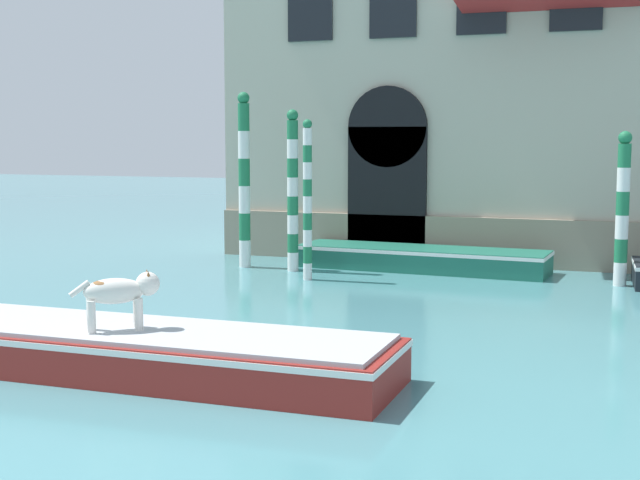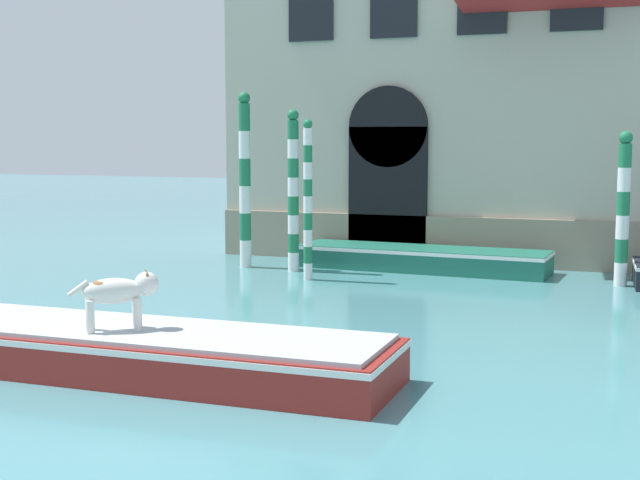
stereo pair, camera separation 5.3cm
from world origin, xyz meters
The scene contains 7 objects.
boat_foreground centered at (0.43, 7.13, 0.33)m, with size 8.83×1.88×0.63m.
dog_on_deck centered at (1.14, 6.96, 1.14)m, with size 1.00×0.80×0.79m.
boat_moored_near_palazzo centered at (2.73, 17.64, 0.29)m, with size 6.09×1.87×0.54m.
mooring_pole_0 centered at (0.65, 15.37, 1.80)m, with size 0.21×0.21×3.57m.
mooring_pole_1 centered at (7.26, 16.85, 1.67)m, with size 0.29×0.29×3.31m.
mooring_pole_2 centered at (-1.48, 16.70, 2.15)m, with size 0.29×0.29×4.26m.
mooring_pole_3 centered at (-0.14, 16.49, 1.93)m, with size 0.27×0.27×3.82m.
Camera 2 is at (7.58, -3.08, 3.18)m, focal length 50.00 mm.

